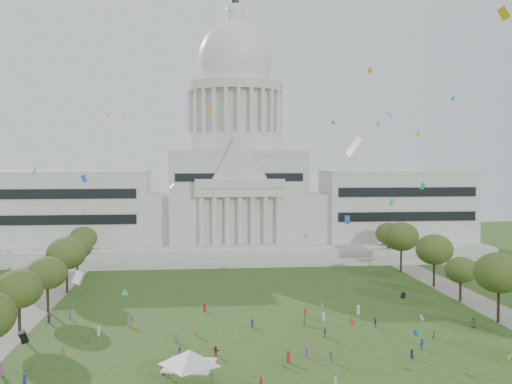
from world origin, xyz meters
TOP-DOWN VIEW (x-y plane):
  - ground at (0.00, 0.00)m, footprint 400.00×400.00m
  - capitol at (0.00, 113.59)m, footprint 160.00×64.50m
  - path_left at (-48.00, 30.00)m, footprint 8.00×160.00m
  - path_right at (48.00, 30.00)m, footprint 8.00×160.00m
  - row_tree_l_2 at (-45.04, 17.30)m, footprint 8.42×8.42m
  - row_tree_r_2 at (44.17, 17.44)m, footprint 9.55×9.55m
  - row_tree_l_3 at (-44.09, 33.92)m, footprint 8.12×8.12m
  - row_tree_r_3 at (44.40, 34.48)m, footprint 7.01×7.01m
  - row_tree_l_4 at (-44.08, 52.42)m, footprint 9.29×9.29m
  - row_tree_r_4 at (44.76, 50.04)m, footprint 9.19×9.19m
  - row_tree_l_5 at (-45.22, 71.01)m, footprint 8.33×8.33m
  - row_tree_r_5 at (43.49, 70.19)m, footprint 9.82×9.82m
  - row_tree_l_6 at (-46.87, 89.14)m, footprint 8.19×8.19m
  - row_tree_r_6 at (45.96, 88.13)m, footprint 8.42×8.42m
  - event_tent at (-14.82, -9.03)m, footprint 11.01×11.01m
  - person_0 at (37.69, 14.38)m, footprint 1.13×1.04m
  - person_2 at (27.56, 8.21)m, footprint 0.87×0.77m
  - person_3 at (6.87, -1.52)m, footprint 0.74×1.22m
  - person_4 at (8.80, 11.43)m, footprint 0.70×1.09m
  - person_5 at (-10.78, 3.05)m, footprint 1.56×1.54m
  - person_6 at (5.12, -11.96)m, footprint 0.66×0.83m
  - person_7 at (-5.15, -11.51)m, footprint 0.81×0.76m
  - person_8 at (-16.55, 3.58)m, footprint 0.87×0.67m
  - person_9 at (23.34, 3.09)m, footprint 1.28×1.12m
  - person_10 at (19.58, 16.67)m, footprint 0.87×1.15m
  - distant_crowd at (-12.49, 13.23)m, footprint 62.39×38.75m
  - kite_swarm at (5.27, 8.66)m, footprint 93.09×99.22m

SIDE VIEW (x-z plane):
  - ground at x=0.00m, z-range 0.00..0.00m
  - path_left at x=-48.00m, z-range 0.00..0.04m
  - path_right at x=48.00m, z-range 0.00..0.04m
  - person_6 at x=5.12m, z-range 0.00..1.49m
  - person_2 at x=27.56m, z-range 0.00..1.52m
  - person_8 at x=-16.55m, z-range 0.00..1.59m
  - person_5 at x=-10.78m, z-range 0.00..1.70m
  - person_4 at x=8.80m, z-range 0.00..1.73m
  - distant_crowd at x=-12.49m, z-range -0.09..1.83m
  - person_10 at x=19.58m, z-range 0.00..1.75m
  - person_9 at x=23.34m, z-range 0.00..1.76m
  - person_3 at x=6.87m, z-range 0.00..1.79m
  - person_7 at x=-5.15m, z-range 0.00..1.80m
  - person_0 at x=37.69m, z-range 0.00..1.95m
  - event_tent at x=-14.82m, z-range 1.41..6.54m
  - row_tree_r_3 at x=44.40m, z-range 2.09..12.07m
  - row_tree_l_3 at x=-44.09m, z-range 2.43..13.98m
  - row_tree_l_6 at x=-46.87m, z-range 2.45..14.09m
  - row_tree_l_5 at x=-45.22m, z-range 2.49..14.34m
  - row_tree_r_6 at x=45.96m, z-range 2.52..14.49m
  - row_tree_l_2 at x=-45.04m, z-range 2.52..14.49m
  - row_tree_r_4 at x=44.76m, z-range 2.76..15.82m
  - row_tree_l_4 at x=-44.08m, z-range 2.79..16.00m
  - row_tree_r_2 at x=44.17m, z-range 2.87..16.45m
  - row_tree_r_5 at x=43.49m, z-range 2.95..16.91m
  - capitol at x=0.00m, z-range -23.35..67.95m
  - kite_swarm at x=5.27m, z-range -6.17..58.36m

